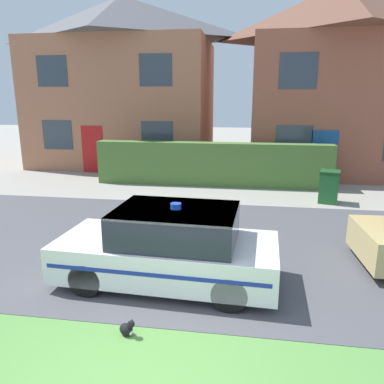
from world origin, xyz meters
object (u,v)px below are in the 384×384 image
house_left (124,82)px  wheelie_bin (329,186)px  police_car (170,247)px  house_right (336,79)px  cat (127,329)px

house_left → wheelie_bin: bearing=-35.6°
wheelie_bin → police_car: bearing=-109.7°
police_car → house_right: house_right is taller
police_car → wheelie_bin: bearing=-120.3°
cat → house_left: house_left is taller
cat → house_right: size_ratio=0.03×
house_left → wheelie_bin: size_ratio=8.45×
police_car → house_right: 13.58m
house_left → cat: bearing=-71.7°
police_car → house_left: 13.82m
cat → house_left: size_ratio=0.03×
police_car → cat: bearing=83.4°
police_car → cat: 1.78m
police_car → house_left: bearing=-65.9°
house_left → house_right: bearing=-1.9°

